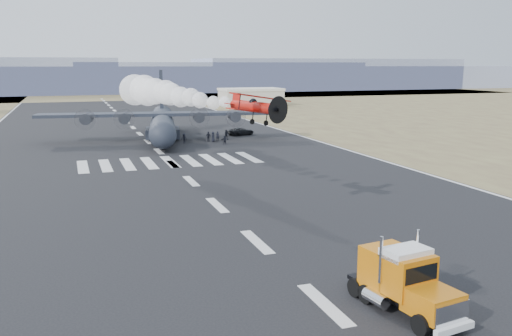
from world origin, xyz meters
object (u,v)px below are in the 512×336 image
crew_c (184,138)px  crew_e (213,137)px  aerobatic_biplane (256,106)px  crew_d (208,137)px  semi_truck (404,280)px  transport_aircraft (162,122)px  crew_b (170,138)px  support_vehicle (241,131)px  hangar_right (251,97)px  crew_a (218,136)px  crew_f (225,140)px  crew_g (168,137)px  crew_h (226,134)px

crew_c → crew_e: 5.36m
aerobatic_biplane → crew_d: 51.55m
semi_truck → aerobatic_biplane: 22.42m
transport_aircraft → crew_d: bearing=-27.6°
crew_b → support_vehicle: bearing=-18.6°
hangar_right → transport_aircraft: bearing=-119.5°
hangar_right → crew_b: (-42.48, -80.46, -2.21)m
semi_truck → support_vehicle: (15.05, 77.65, -1.09)m
crew_a → crew_b: 8.75m
crew_f → crew_g: size_ratio=0.85×
crew_g → crew_f: bearing=-133.3°
hangar_right → crew_h: size_ratio=12.21×
transport_aircraft → crew_h: 12.16m
hangar_right → crew_a: hangar_right is taller
crew_f → crew_d: bearing=127.7°
crew_d → crew_h: size_ratio=1.07×
aerobatic_biplane → crew_f: 47.46m
aerobatic_biplane → hangar_right: bearing=59.1°
transport_aircraft → crew_b: 5.33m
hangar_right → crew_g: (-42.62, -79.87, -2.09)m
support_vehicle → crew_h: size_ratio=3.17×
crew_g → support_vehicle: bearing=-79.7°
aerobatic_biplane → crew_h: bearing=64.3°
aerobatic_biplane → crew_d: bearing=68.2°
hangar_right → crew_a: 87.78m
hangar_right → transport_aircraft: 87.10m
transport_aircraft → semi_truck: bearing=-80.1°
crew_e → crew_b: bearing=-95.7°
aerobatic_biplane → crew_h: (12.32, 52.52, -9.29)m
support_vehicle → crew_b: bearing=94.7°
crew_b → crew_f: 10.28m
crew_d → crew_h: bearing=-103.0°
support_vehicle → crew_g: crew_g is taller
crew_d → crew_h: 4.80m
transport_aircraft → support_vehicle: transport_aircraft is taller
hangar_right → aerobatic_biplane: aerobatic_biplane is taller
semi_truck → crew_f: bearing=74.3°
semi_truck → crew_g: (-0.43, 72.29, -0.91)m
crew_d → crew_g: size_ratio=0.98×
crew_d → crew_e: (0.69, -0.73, 0.02)m
support_vehicle → crew_b: 16.45m
transport_aircraft → crew_c: bearing=-57.6°
crew_b → crew_h: 11.15m
semi_truck → crew_h: 74.08m
crew_a → crew_b: (-8.73, 0.54, -0.08)m
aerobatic_biplane → crew_f: (9.98, 45.45, -9.35)m
transport_aircraft → crew_e: 10.51m
hangar_right → crew_c: hangar_right is taller
transport_aircraft → crew_c: transport_aircraft is taller
crew_g → aerobatic_biplane: bearing=169.9°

